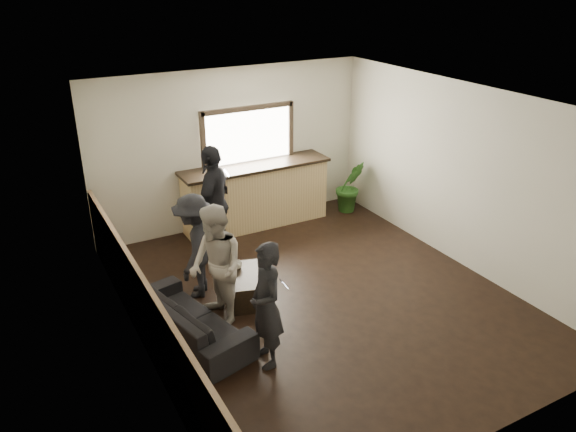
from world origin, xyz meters
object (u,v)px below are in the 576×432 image
cup_a (237,265)px  cup_b (261,277)px  person_c (195,246)px  sofa (190,319)px  person_d (214,203)px  coffee_table (247,286)px  person_a (266,305)px  person_b (216,267)px  potted_plant (350,186)px  bar_counter (256,191)px

cup_a → cup_b: bearing=-72.0°
cup_a → person_c: person_c is taller
sofa → person_d: (1.12, 1.88, 0.66)m
coffee_table → cup_a: (-0.04, 0.22, 0.24)m
coffee_table → person_a: size_ratio=0.55×
person_a → person_b: 1.06m
person_d → coffee_table: bearing=36.4°
cup_b → person_d: size_ratio=0.05×
cup_a → potted_plant: size_ratio=0.13×
person_c → bar_counter: bearing=166.1°
coffee_table → bar_counter: bearing=61.4°
person_b → person_d: person_d is taller
cup_b → person_d: person_d is taller
coffee_table → person_c: bearing=141.2°
person_d → person_c: bearing=4.4°
sofa → cup_b: size_ratio=20.11×
sofa → coffee_table: sofa is taller
cup_a → person_d: person_d is taller
coffee_table → cup_b: bearing=-65.5°
person_c → coffee_table: bearing=82.8°
sofa → bar_counter: bearing=-53.5°
bar_counter → sofa: size_ratio=1.44×
sofa → person_d: bearing=-44.9°
sofa → person_b: (0.45, 0.16, 0.55)m
cup_b → person_c: size_ratio=0.06×
person_b → sofa: bearing=-72.9°
bar_counter → coffee_table: 2.55m
person_c → cup_a: bearing=97.5°
cup_a → person_c: (-0.53, 0.24, 0.32)m
bar_counter → coffee_table: size_ratio=3.15×
sofa → person_a: bearing=-158.1°
coffee_table → person_c: size_ratio=0.57×
potted_plant → person_c: 3.91m
coffee_table → person_b: (-0.57, -0.34, 0.63)m
cup_a → person_c: size_ratio=0.09×
potted_plant → person_c: bearing=-158.2°
sofa → person_a: 1.20m
sofa → cup_a: size_ratio=13.87×
bar_counter → person_b: (-1.77, -2.54, 0.18)m
bar_counter → coffee_table: (-1.20, -2.20, -0.45)m
sofa → coffee_table: 1.14m
coffee_table → person_a: bearing=-105.6°
cup_a → coffee_table: bearing=-79.2°
potted_plant → person_c: size_ratio=0.66×
person_d → cup_b: bearing=40.7°
coffee_table → cup_a: size_ratio=6.36×
coffee_table → cup_b: (0.10, -0.23, 0.23)m
person_c → person_d: 1.15m
bar_counter → coffee_table: bearing=-118.6°
coffee_table → potted_plant: (3.05, 1.91, 0.31)m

